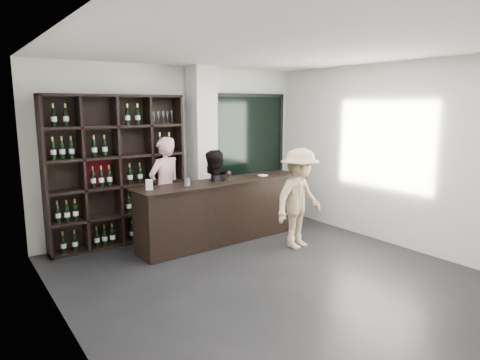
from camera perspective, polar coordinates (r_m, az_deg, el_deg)
floor at (r=5.73m, az=4.70°, el=-13.11°), size 5.00×5.50×0.01m
wine_shelf at (r=7.06m, az=-16.04°, el=1.13°), size 2.20×0.35×2.40m
structural_column at (r=7.55m, az=-5.05°, el=3.95°), size 0.40×0.40×2.90m
glass_panel at (r=8.39m, az=1.36°, el=4.25°), size 1.60×0.08×2.10m
tasting_counter at (r=7.10m, az=-2.04°, el=-4.10°), size 3.09×0.64×1.02m
taster_pink at (r=7.23m, az=-9.97°, el=-1.15°), size 0.72×0.58×1.72m
taster_black at (r=7.13m, az=-3.65°, el=-2.03°), size 0.85×0.73×1.51m
customer at (r=6.76m, az=7.90°, el=-2.47°), size 1.12×0.77×1.58m
wine_glass at (r=6.88m, az=-1.48°, el=0.59°), size 0.11×0.11×0.20m
spit_cup at (r=6.59m, az=-7.06°, el=-0.25°), size 0.09×0.09×0.12m
napkin_stack at (r=7.46m, az=3.04°, el=0.62°), size 0.13×0.13×0.02m
card_stand at (r=6.36m, az=-12.00°, el=-0.62°), size 0.11×0.09×0.15m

